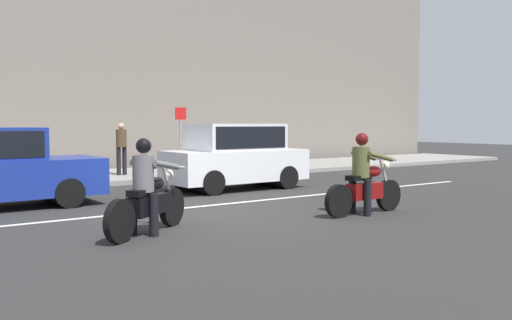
{
  "coord_description": "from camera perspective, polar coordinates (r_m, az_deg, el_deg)",
  "views": [
    {
      "loc": [
        -5.87,
        -9.5,
        1.8
      ],
      "look_at": [
        0.25,
        -0.98,
        1.11
      ],
      "focal_mm": 38.81,
      "sensor_mm": 36.0,
      "label": 1
    }
  ],
  "objects": [
    {
      "name": "sidewalk_slab",
      "position": [
        18.53,
        -17.1,
        -1.76
      ],
      "size": [
        40.0,
        4.4,
        0.14
      ],
      "primitive_type": "cube",
      "color": "gray",
      "rests_on": "ground_plane"
    },
    {
      "name": "motorcycle_with_rider_olive",
      "position": [
        11.19,
        11.09,
        -2.15
      ],
      "size": [
        2.1,
        0.7,
        1.62
      ],
      "color": "black",
      "rests_on": "ground_plane"
    },
    {
      "name": "street_sign_post",
      "position": [
        20.32,
        -7.78,
        2.97
      ],
      "size": [
        0.44,
        0.08,
        2.28
      ],
      "color": "gray",
      "rests_on": "sidewalk_slab"
    },
    {
      "name": "motorcycle_with_rider_gray",
      "position": [
        9.18,
        -11.15,
        -3.56
      ],
      "size": [
        1.93,
        1.3,
        1.57
      ],
      "color": "black",
      "rests_on": "ground_plane"
    },
    {
      "name": "parked_hatchback_white",
      "position": [
        15.18,
        -2.13,
        0.49
      ],
      "size": [
        3.89,
        1.76,
        1.8
      ],
      "color": "silver",
      "rests_on": "ground_plane"
    },
    {
      "name": "ground_plane",
      "position": [
        11.31,
        -3.96,
        -5.4
      ],
      "size": [
        80.0,
        80.0,
        0.0
      ],
      "primitive_type": "plane",
      "color": "#2B2B2B"
    },
    {
      "name": "pedestrian_bystander",
      "position": [
        18.43,
        -13.71,
        1.56
      ],
      "size": [
        0.34,
        0.34,
        1.69
      ],
      "color": "black",
      "rests_on": "sidewalk_slab"
    },
    {
      "name": "lane_marking_stripe",
      "position": [
        12.11,
        -5.89,
        -4.78
      ],
      "size": [
        18.0,
        0.14,
        0.01
      ],
      "primitive_type": "cube",
      "color": "silver",
      "rests_on": "ground_plane"
    }
  ]
}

